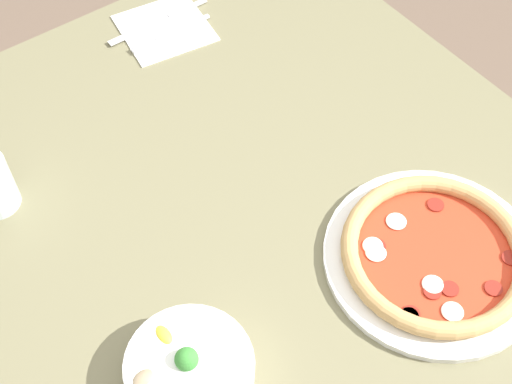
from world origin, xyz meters
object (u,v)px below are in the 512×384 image
object	(u,v)px
pizza	(434,255)
knife	(163,19)
fork	(172,33)
bowl	(188,368)

from	to	relation	value
pizza	knife	size ratio (longest dim) A/B	1.48
fork	bowl	bearing A→B (deg)	59.61
pizza	knife	distance (m)	0.71
fork	knife	distance (m)	0.05
fork	pizza	bearing A→B (deg)	93.69
bowl	knife	distance (m)	0.74
pizza	knife	xyz separation A→B (m)	(0.70, 0.03, -0.01)
knife	fork	bearing A→B (deg)	80.08
bowl	fork	world-z (taller)	bowl
pizza	bowl	world-z (taller)	bowl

